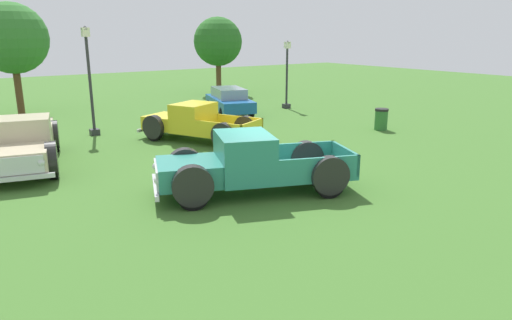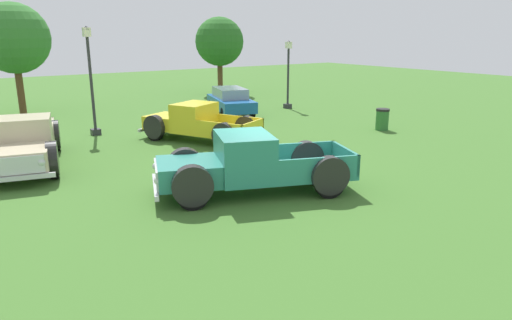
% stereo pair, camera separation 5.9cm
% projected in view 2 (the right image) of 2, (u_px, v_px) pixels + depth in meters
% --- Properties ---
extents(ground_plane, '(80.00, 80.00, 0.00)m').
position_uv_depth(ground_plane, '(266.00, 183.00, 13.46)').
color(ground_plane, '#3D6B28').
extents(pickup_truck_foreground, '(5.62, 3.65, 1.62)m').
position_uv_depth(pickup_truck_foreground, '(242.00, 165.00, 12.38)').
color(pickup_truck_foreground, '#2D8475').
rests_on(pickup_truck_foreground, ground_plane).
extents(pickup_truck_behind_left, '(3.72, 5.15, 1.50)m').
position_uv_depth(pickup_truck_behind_left, '(193.00, 123.00, 18.57)').
color(pickup_truck_behind_left, yellow).
rests_on(pickup_truck_behind_left, ground_plane).
extents(pickup_truck_behind_right, '(3.14, 5.68, 1.65)m').
position_uv_depth(pickup_truck_behind_right, '(22.00, 145.00, 14.61)').
color(pickup_truck_behind_right, '#C6B793').
rests_on(pickup_truck_behind_right, ground_plane).
extents(sedan_distant_b, '(2.79, 4.41, 1.37)m').
position_uv_depth(sedan_distant_b, '(231.00, 100.00, 24.59)').
color(sedan_distant_b, '#195699').
rests_on(sedan_distant_b, ground_plane).
extents(lamp_post_near, '(0.36, 0.36, 3.76)m').
position_uv_depth(lamp_post_near, '(288.00, 73.00, 26.14)').
color(lamp_post_near, '#2D2D33').
rests_on(lamp_post_near, ground_plane).
extents(lamp_post_far, '(0.36, 0.36, 4.45)m').
position_uv_depth(lamp_post_far, '(91.00, 79.00, 19.14)').
color(lamp_post_far, '#2D2D33').
rests_on(lamp_post_far, ground_plane).
extents(trash_can, '(0.59, 0.59, 0.95)m').
position_uv_depth(trash_can, '(382.00, 119.00, 20.60)').
color(trash_can, '#2D6B2D').
rests_on(trash_can, ground_plane).
extents(oak_tree_east, '(3.59, 3.59, 5.70)m').
position_uv_depth(oak_tree_east, '(14.00, 38.00, 23.79)').
color(oak_tree_east, brown).
rests_on(oak_tree_east, ground_plane).
extents(oak_tree_center, '(3.32, 3.32, 5.24)m').
position_uv_depth(oak_tree_center, '(219.00, 42.00, 32.09)').
color(oak_tree_center, brown).
rests_on(oak_tree_center, ground_plane).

